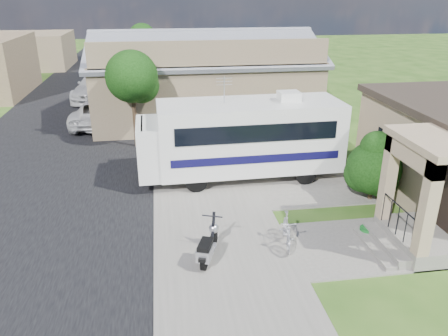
{
  "coord_description": "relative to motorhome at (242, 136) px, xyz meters",
  "views": [
    {
      "loc": [
        -2.57,
        -11.39,
        7.07
      ],
      "look_at": [
        -0.5,
        2.5,
        1.3
      ],
      "focal_mm": 35.0,
      "sensor_mm": 36.0,
      "label": 1
    }
  ],
  "objects": [
    {
      "name": "van",
      "position": [
        -7.21,
        15.02,
        -0.84
      ],
      "size": [
        3.59,
        6.49,
        1.78
      ],
      "primitive_type": "imported",
      "rotation": [
        0.0,
        0.0,
        -0.19
      ],
      "color": "silver",
      "rests_on": "ground"
    },
    {
      "name": "street_tree_c",
      "position": [
        -4.22,
        23.48,
        1.37
      ],
      "size": [
        2.44,
        2.4,
        4.42
      ],
      "color": "black",
      "rests_on": "ground"
    },
    {
      "name": "garden_hose",
      "position": [
        3.04,
        -4.97,
        -1.63
      ],
      "size": [
        0.46,
        0.46,
        0.21
      ],
      "primitive_type": "cylinder",
      "color": "#135F1F",
      "rests_on": "ground"
    },
    {
      "name": "sidewalk_slab",
      "position": [
        -1.52,
        5.43,
        -1.7
      ],
      "size": [
        4.0,
        80.0,
        0.06
      ],
      "primitive_type": "cube",
      "color": "#67645D",
      "rests_on": "ground"
    },
    {
      "name": "driveway_slab",
      "position": [
        0.98,
        -0.07,
        -1.71
      ],
      "size": [
        7.0,
        6.0,
        0.05
      ],
      "primitive_type": "cube",
      "color": "#67645D",
      "rests_on": "ground"
    },
    {
      "name": "distant_bldg_near",
      "position": [
        -15.52,
        29.43,
        -0.13
      ],
      "size": [
        8.0,
        7.0,
        3.2
      ],
      "primitive_type": "cube",
      "color": "#755F49",
      "rests_on": "ground"
    },
    {
      "name": "street_tree_b",
      "position": [
        -4.22,
        14.48,
        1.66
      ],
      "size": [
        2.44,
        2.4,
        4.73
      ],
      "color": "black",
      "rests_on": "ground"
    },
    {
      "name": "motorhome",
      "position": [
        0.0,
        0.0,
        0.0
      ],
      "size": [
        7.93,
        2.72,
        4.04
      ],
      "rotation": [
        0.0,
        0.0,
        0.02
      ],
      "color": "silver",
      "rests_on": "ground"
    },
    {
      "name": "bicycle",
      "position": [
        0.36,
        -5.26,
        -1.26
      ],
      "size": [
        0.72,
        1.65,
        0.96
      ],
      "primitive_type": "imported",
      "rotation": [
        0.0,
        0.0,
        -0.17
      ],
      "color": "#B6B5BD",
      "rests_on": "ground"
    },
    {
      "name": "pickup_truck",
      "position": [
        -6.4,
        8.59,
        -0.98
      ],
      "size": [
        3.08,
        5.65,
        1.5
      ],
      "primitive_type": "imported",
      "rotation": [
        0.0,
        0.0,
        3.03
      ],
      "color": "silver",
      "rests_on": "ground"
    },
    {
      "name": "street_tree_a",
      "position": [
        -4.22,
        4.48,
        1.51
      ],
      "size": [
        2.44,
        2.4,
        4.58
      ],
      "color": "black",
      "rests_on": "ground"
    },
    {
      "name": "street_slab",
      "position": [
        -8.02,
        5.43,
        -1.72
      ],
      "size": [
        9.0,
        80.0,
        0.02
      ],
      "primitive_type": "cube",
      "color": "black",
      "rests_on": "ground"
    },
    {
      "name": "walk_slab",
      "position": [
        2.48,
        -5.57,
        -1.71
      ],
      "size": [
        4.0,
        3.0,
        0.05
      ],
      "primitive_type": "cube",
      "color": "#67645D",
      "rests_on": "ground"
    },
    {
      "name": "scooter",
      "position": [
        -2.0,
        -5.68,
        -1.24
      ],
      "size": [
        0.87,
        1.64,
        1.11
      ],
      "rotation": [
        0.0,
        0.0,
        -0.35
      ],
      "color": "black",
      "rests_on": "ground"
    },
    {
      "name": "shrub",
      "position": [
        4.28,
        -2.64,
        -0.41
      ],
      "size": [
        2.11,
        2.01,
        2.59
      ],
      "color": "black",
      "rests_on": "ground"
    },
    {
      "name": "warehouse",
      "position": [
        -0.52,
        9.4,
        0.25
      ],
      "size": [
        12.5,
        8.4,
        5.04
      ],
      "color": "#755F49",
      "rests_on": "ground"
    },
    {
      "name": "ground",
      "position": [
        -0.52,
        -4.57,
        -1.73
      ],
      "size": [
        120.0,
        120.0,
        0.0
      ],
      "primitive_type": "plane",
      "color": "#224512"
    }
  ]
}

